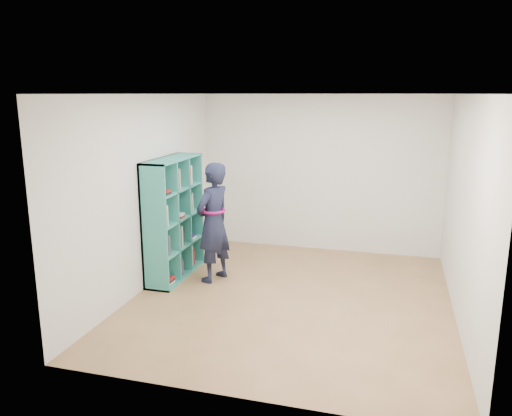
# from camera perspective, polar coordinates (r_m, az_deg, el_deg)

# --- Properties ---
(floor) EXTENTS (4.50, 4.50, 0.00)m
(floor) POSITION_cam_1_polar(r_m,az_deg,el_deg) (6.61, 4.02, -10.30)
(floor) COLOR olive
(floor) RESTS_ON ground
(ceiling) EXTENTS (4.50, 4.50, 0.00)m
(ceiling) POSITION_cam_1_polar(r_m,az_deg,el_deg) (6.07, 4.41, 12.87)
(ceiling) COLOR white
(ceiling) RESTS_ON wall_back
(wall_left) EXTENTS (0.02, 4.50, 2.60)m
(wall_left) POSITION_cam_1_polar(r_m,az_deg,el_deg) (6.88, -12.36, 1.71)
(wall_left) COLOR silver
(wall_left) RESTS_ON floor
(wall_right) EXTENTS (0.02, 4.50, 2.60)m
(wall_right) POSITION_cam_1_polar(r_m,az_deg,el_deg) (6.15, 22.79, -0.33)
(wall_right) COLOR silver
(wall_right) RESTS_ON floor
(wall_back) EXTENTS (4.00, 0.02, 2.60)m
(wall_back) POSITION_cam_1_polar(r_m,az_deg,el_deg) (8.39, 7.27, 3.91)
(wall_back) COLOR silver
(wall_back) RESTS_ON floor
(wall_front) EXTENTS (4.00, 0.02, 2.60)m
(wall_front) POSITION_cam_1_polar(r_m,az_deg,el_deg) (4.10, -2.08, -5.61)
(wall_front) COLOR silver
(wall_front) RESTS_ON floor
(bookshelf) EXTENTS (0.38, 1.30, 1.73)m
(bookshelf) POSITION_cam_1_polar(r_m,az_deg,el_deg) (7.24, -9.57, -1.34)
(bookshelf) COLOR teal
(bookshelf) RESTS_ON floor
(person) EXTENTS (0.59, 0.72, 1.69)m
(person) POSITION_cam_1_polar(r_m,az_deg,el_deg) (7.00, -4.90, -1.65)
(person) COLOR black
(person) RESTS_ON floor
(smartphone) EXTENTS (0.01, 0.10, 0.13)m
(smartphone) POSITION_cam_1_polar(r_m,az_deg,el_deg) (7.12, -5.41, -0.49)
(smartphone) COLOR silver
(smartphone) RESTS_ON person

